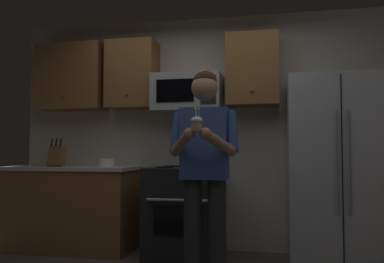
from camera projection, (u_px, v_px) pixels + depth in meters
name	position (u px, v px, depth m)	size (l,w,h in m)	color
wall_back	(206.00, 133.00, 4.59)	(4.40, 0.10, 2.60)	beige
oven_range	(185.00, 211.00, 4.20)	(0.76, 0.70, 0.93)	black
microwave	(188.00, 93.00, 4.38)	(0.74, 0.41, 0.40)	#9EA0A5
refrigerator	(336.00, 171.00, 3.88)	(0.90, 0.75, 1.80)	#B7BABF
cabinet_row_upper	(139.00, 75.00, 4.56)	(2.78, 0.36, 0.76)	brown
counter_left	(71.00, 208.00, 4.49)	(1.44, 0.66, 0.92)	brown
knife_block	(57.00, 156.00, 4.50)	(0.16, 0.15, 0.32)	brown
bowl_large_white	(106.00, 162.00, 4.46)	(0.19, 0.19, 0.09)	white
person	(205.00, 163.00, 3.29)	(0.60, 0.48, 1.76)	#262628
cupcake	(197.00, 123.00, 2.98)	(0.09, 0.09, 0.17)	#A87F56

